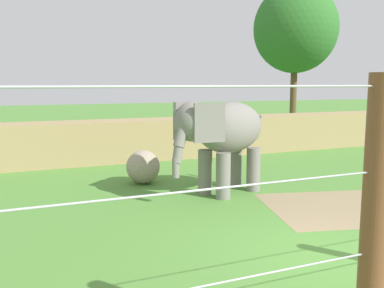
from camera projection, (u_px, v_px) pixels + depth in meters
ground_plane at (329, 257)px, 7.60m from camera, size 120.00×120.00×0.00m
dirt_patch at (351, 207)px, 10.68m from camera, size 4.84×4.09×0.01m
embankment_wall at (148, 139)px, 17.58m from camera, size 36.00×1.80×1.63m
elephant at (223, 132)px, 11.73m from camera, size 3.40×2.13×2.65m
enrichment_ball at (143, 167)px, 13.15m from camera, size 1.05×1.05×1.05m
tree_far_left at (296, 29)px, 28.45m from camera, size 5.65×5.65×9.74m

